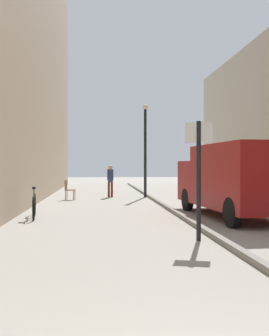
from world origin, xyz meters
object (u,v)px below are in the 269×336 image
lamp_post (145,144)px  street_sign_post (199,170)px  pedestrian_main_foreground (110,179)px  cafe_chair_near_window (68,188)px  delivery_van (235,178)px  bicycle_leaning (34,206)px

lamp_post → street_sign_post: bearing=-91.0°
pedestrian_main_foreground → cafe_chair_near_window: 2.45m
delivery_van → lamp_post: size_ratio=1.21×
lamp_post → cafe_chair_near_window: lamp_post is taller
cafe_chair_near_window → delivery_van: bearing=47.0°
pedestrian_main_foreground → lamp_post: size_ratio=0.35×
pedestrian_main_foreground → bicycle_leaning: size_ratio=0.93×
pedestrian_main_foreground → lamp_post: lamp_post is taller
street_sign_post → pedestrian_main_foreground: bearing=-67.4°
street_sign_post → bicycle_leaning: size_ratio=1.47×
street_sign_post → bicycle_leaning: (-4.17, 4.05, -1.16)m
bicycle_leaning → cafe_chair_near_window: bicycle_leaning is taller
cafe_chair_near_window → lamp_post: bearing=114.5°
delivery_van → cafe_chair_near_window: (-5.71, 6.79, -0.68)m
lamp_post → bicycle_leaning: lamp_post is taller
delivery_van → bicycle_leaning: size_ratio=3.25×
delivery_van → street_sign_post: (-2.11, -3.66, 0.31)m
delivery_van → lamp_post: lamp_post is taller
delivery_van → pedestrian_main_foreground: bearing=110.1°
lamp_post → delivery_van: bearing=-76.6°
lamp_post → pedestrian_main_foreground: bearing=176.0°
bicycle_leaning → street_sign_post: bearing=-51.5°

